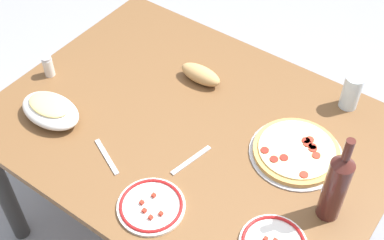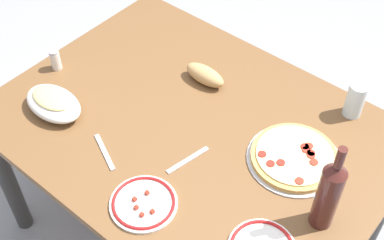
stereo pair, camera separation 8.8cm
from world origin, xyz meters
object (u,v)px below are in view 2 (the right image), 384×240
(pepperoni_pizza, at_px, (294,157))
(bread_loaf, at_px, (205,75))
(side_plate_far, at_px, (144,203))
(dining_table, at_px, (192,145))
(spice_shaker, at_px, (55,60))
(wine_bottle, at_px, (328,194))
(water_glass, at_px, (355,100))
(baked_pasta_dish, at_px, (53,102))

(pepperoni_pizza, xyz_separation_m, bread_loaf, (-0.47, 0.11, 0.02))
(side_plate_far, height_order, bread_loaf, bread_loaf)
(pepperoni_pizza, distance_m, bread_loaf, 0.48)
(dining_table, height_order, spice_shaker, spice_shaker)
(wine_bottle, relative_size, side_plate_far, 1.58)
(water_glass, bearing_deg, baked_pasta_dish, -140.91)
(pepperoni_pizza, xyz_separation_m, spice_shaker, (-0.97, -0.20, 0.03))
(side_plate_far, height_order, spice_shaker, spice_shaker)
(pepperoni_pizza, xyz_separation_m, side_plate_far, (-0.26, -0.45, -0.01))
(wine_bottle, height_order, bread_loaf, wine_bottle)
(wine_bottle, bearing_deg, dining_table, 174.74)
(dining_table, bearing_deg, side_plate_far, -74.33)
(pepperoni_pizza, height_order, baked_pasta_dish, baked_pasta_dish)
(water_glass, relative_size, spice_shaker, 1.58)
(water_glass, xyz_separation_m, spice_shaker, (-1.01, -0.52, -0.03))
(bread_loaf, height_order, spice_shaker, spice_shaker)
(pepperoni_pizza, relative_size, side_plate_far, 1.48)
(water_glass, bearing_deg, dining_table, -134.00)
(pepperoni_pizza, height_order, side_plate_far, pepperoni_pizza)
(baked_pasta_dish, bearing_deg, spice_shaker, 138.04)
(side_plate_far, bearing_deg, pepperoni_pizza, 59.96)
(wine_bottle, xyz_separation_m, water_glass, (-0.14, 0.47, -0.07))
(pepperoni_pizza, bearing_deg, baked_pasta_dish, -155.50)
(water_glass, bearing_deg, wine_bottle, -72.87)
(baked_pasta_dish, bearing_deg, dining_table, 31.14)
(spice_shaker, bearing_deg, side_plate_far, -19.39)
(bread_loaf, bearing_deg, baked_pasta_dish, -124.26)
(wine_bottle, relative_size, water_glass, 2.45)
(dining_table, bearing_deg, bread_loaf, 117.94)
(water_glass, bearing_deg, spice_shaker, -152.74)
(pepperoni_pizza, bearing_deg, bread_loaf, 166.85)
(bread_loaf, bearing_deg, spice_shaker, -147.75)
(wine_bottle, distance_m, bread_loaf, 0.72)
(baked_pasta_dish, distance_m, side_plate_far, 0.54)
(pepperoni_pizza, height_order, wine_bottle, wine_bottle)
(dining_table, relative_size, wine_bottle, 4.10)
(dining_table, bearing_deg, spice_shaker, -170.35)
(wine_bottle, xyz_separation_m, side_plate_far, (-0.45, -0.30, -0.13))
(water_glass, distance_m, side_plate_far, 0.83)
(baked_pasta_dish, relative_size, water_glass, 1.75)
(pepperoni_pizza, relative_size, wine_bottle, 0.94)
(spice_shaker, bearing_deg, bread_loaf, 32.25)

